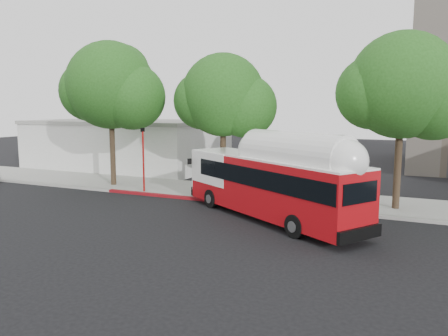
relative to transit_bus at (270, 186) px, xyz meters
The scene contains 10 objects.
ground 4.14m from the transit_bus, 157.07° to the right, with size 120.00×120.00×0.00m, color black.
sidewalk 6.31m from the transit_bus, 124.96° to the left, with size 60.00×5.00×0.15m, color gray.
curb_strip 4.53m from the transit_bus, 145.44° to the left, with size 60.00×0.30×0.15m, color gray.
red_curb_segment 7.11m from the transit_bus, 159.63° to the left, with size 10.00×0.32×0.16m, color maroon.
street_tree_left 13.65m from the transit_bus, 161.29° to the left, with size 6.67×5.80×9.74m.
street_tree_mid 7.49m from the transit_bus, 131.87° to the left, with size 5.75×5.00×8.62m.
street_tree_right 8.71m from the transit_bus, 36.41° to the left, with size 6.21×5.40×9.18m.
low_commercial_bldg 21.53m from the transit_bus, 144.44° to the left, with size 16.20×10.20×4.25m.
transit_bus is the anchor object (origin of this frame).
signal_pole 9.61m from the transit_bus, 163.06° to the left, with size 0.12×0.39×4.13m.
Camera 1 is at (9.96, -18.25, 5.36)m, focal length 35.00 mm.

